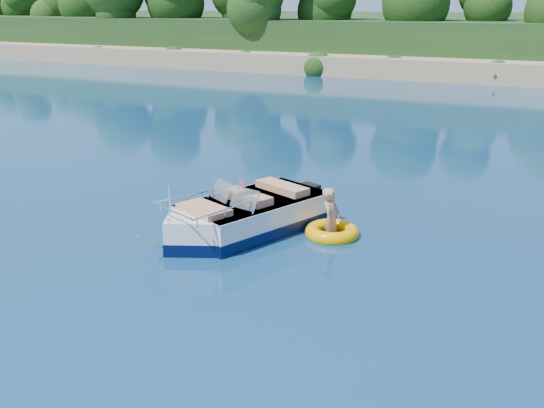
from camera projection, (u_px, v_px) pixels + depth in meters
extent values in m
plane|color=#0A2348|center=(309.00, 283.00, 12.30)|extent=(160.00, 160.00, 0.00)
cube|color=#987858|center=(504.00, 73.00, 44.67)|extent=(170.00, 8.00, 2.00)
cube|color=#183214|center=(529.00, 44.00, 67.63)|extent=(170.00, 56.00, 6.00)
cylinder|color=black|center=(66.00, 27.00, 64.89)|extent=(0.44, 0.44, 2.80)
sphere|color=black|center=(63.00, 1.00, 64.05)|extent=(4.62, 4.62, 4.62)
cylinder|color=black|center=(294.00, 30.00, 53.35)|extent=(0.44, 0.44, 3.20)
cylinder|color=black|center=(514.00, 31.00, 47.21)|extent=(0.44, 0.44, 3.60)
cube|color=silver|center=(254.00, 218.00, 15.15)|extent=(3.13, 4.08, 1.01)
cube|color=silver|center=(199.00, 235.00, 14.05)|extent=(1.78, 1.78, 1.01)
cube|color=black|center=(254.00, 223.00, 15.19)|extent=(3.17, 4.13, 0.29)
cube|color=black|center=(199.00, 240.00, 14.09)|extent=(1.82, 1.82, 0.29)
cube|color=#AB7C5A|center=(263.00, 205.00, 15.25)|extent=(2.37, 2.93, 0.10)
cube|color=silver|center=(254.00, 200.00, 15.00)|extent=(3.16, 4.10, 0.06)
cube|color=black|center=(309.00, 199.00, 16.41)|extent=(0.61, 0.51, 0.86)
cube|color=#8C9EA5|center=(222.00, 191.00, 14.78)|extent=(0.78, 0.59, 0.47)
cube|color=#8C9EA5|center=(244.00, 199.00, 14.18)|extent=(0.79, 0.42, 0.47)
cube|color=tan|center=(236.00, 197.00, 15.14)|extent=(0.69, 0.69, 0.38)
cube|color=tan|center=(258.00, 205.00, 14.54)|extent=(0.69, 0.69, 0.38)
cube|color=tan|center=(282.00, 191.00, 15.61)|extent=(1.59, 1.05, 0.36)
cube|color=tan|center=(204.00, 213.00, 14.01)|extent=(1.44, 1.14, 0.33)
cylinder|color=silver|center=(170.00, 204.00, 13.29)|extent=(0.03, 0.03, 0.82)
cube|color=#FF231C|center=(242.00, 182.00, 14.12)|extent=(0.20, 0.09, 0.13)
cube|color=silver|center=(169.00, 221.00, 13.38)|extent=(0.11, 0.09, 0.05)
cylinder|color=#FDFF1B|center=(154.00, 243.00, 13.42)|extent=(0.06, 1.04, 0.73)
torus|color=#FFB100|center=(332.00, 232.00, 14.76)|extent=(1.39, 1.39, 0.35)
torus|color=red|center=(332.00, 232.00, 14.76)|extent=(1.14, 1.14, 0.12)
imported|color=tan|center=(331.00, 234.00, 14.86)|extent=(0.44, 0.91, 1.76)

